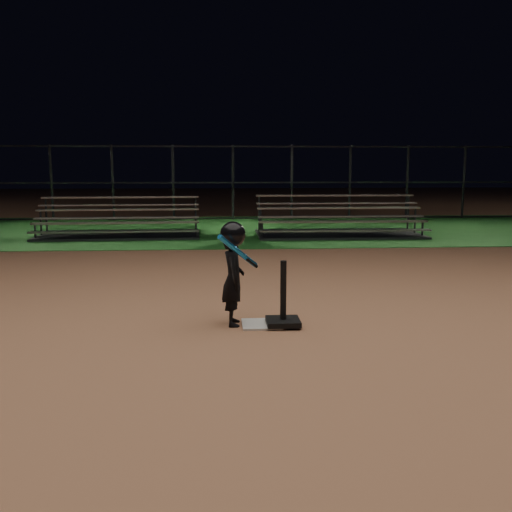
{
  "coord_description": "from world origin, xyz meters",
  "views": [
    {
      "loc": [
        -0.48,
        -6.33,
        1.82
      ],
      "look_at": [
        0.0,
        1.0,
        0.65
      ],
      "focal_mm": 39.91,
      "sensor_mm": 36.0,
      "label": 1
    }
  ],
  "objects": [
    {
      "name": "home_plate",
      "position": [
        0.0,
        0.0,
        0.01
      ],
      "size": [
        0.45,
        0.45,
        0.02
      ],
      "primitive_type": "cube",
      "color": "beige",
      "rests_on": "ground"
    },
    {
      "name": "backstop_fence",
      "position": [
        0.0,
        13.0,
        1.25
      ],
      "size": [
        20.08,
        0.08,
        2.5
      ],
      "color": "#38383D",
      "rests_on": "ground"
    },
    {
      "name": "grass_strip",
      "position": [
        0.0,
        10.0,
        0.01
      ],
      "size": [
        60.0,
        8.0,
        0.01
      ],
      "primitive_type": "cube",
      "color": "#184C1A",
      "rests_on": "ground"
    },
    {
      "name": "bleacher_right",
      "position": [
        2.64,
        8.31,
        0.22
      ],
      "size": [
        4.28,
        2.11,
        1.04
      ],
      "rotation": [
        0.0,
        0.0,
        -0.01
      ],
      "color": "#AAABAF",
      "rests_on": "ground"
    },
    {
      "name": "child_batter",
      "position": [
        -0.32,
        0.05,
        0.64
      ],
      "size": [
        0.48,
        0.55,
        1.2
      ],
      "rotation": [
        0.0,
        0.0,
        1.59
      ],
      "color": "black",
      "rests_on": "ground"
    },
    {
      "name": "ground",
      "position": [
        0.0,
        0.0,
        0.0
      ],
      "size": [
        80.0,
        80.0,
        0.0
      ],
      "primitive_type": "plane",
      "color": "#A26A49",
      "rests_on": "ground"
    },
    {
      "name": "batting_tee",
      "position": [
        0.24,
        -0.06,
        0.16
      ],
      "size": [
        0.38,
        0.38,
        0.74
      ],
      "color": "black",
      "rests_on": "home_plate"
    },
    {
      "name": "bleacher_left",
      "position": [
        -3.05,
        8.5,
        0.21
      ],
      "size": [
        4.18,
        2.17,
        1.0
      ],
      "rotation": [
        0.0,
        0.0,
        0.04
      ],
      "color": "#BBBBC0",
      "rests_on": "ground"
    }
  ]
}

